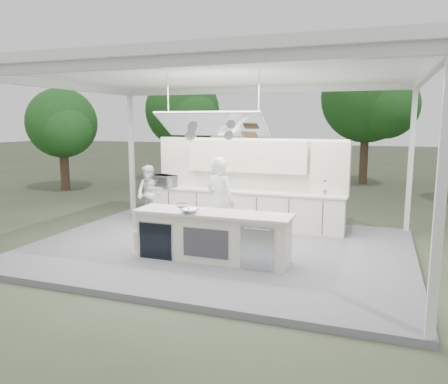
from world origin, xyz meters
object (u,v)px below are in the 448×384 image
at_px(sous_chef, 149,194).
at_px(back_counter, 245,208).
at_px(head_chef, 220,203).
at_px(demo_island, 211,236).

bearing_deg(sous_chef, back_counter, 21.13).
xyz_separation_m(back_counter, head_chef, (0.07, -2.00, 0.49)).
distance_m(back_counter, head_chef, 2.06).
xyz_separation_m(demo_island, back_counter, (-0.18, 2.81, 0.00)).
bearing_deg(demo_island, head_chef, 97.32).
distance_m(demo_island, sous_chef, 3.69).
distance_m(demo_island, head_chef, 0.96).
bearing_deg(back_counter, demo_island, -86.37).
height_order(demo_island, head_chef, head_chef).
relative_size(demo_island, back_counter, 0.61).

